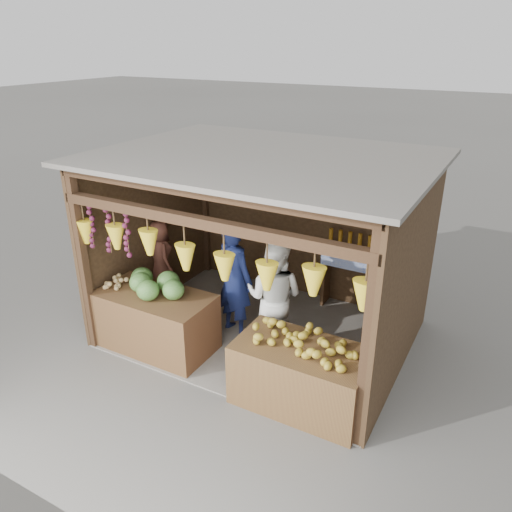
{
  "coord_description": "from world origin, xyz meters",
  "views": [
    {
      "loc": [
        2.98,
        -5.6,
        4.03
      ],
      "look_at": [
        -0.06,
        -0.1,
        1.28
      ],
      "focal_mm": 35.0,
      "sensor_mm": 36.0,
      "label": 1
    }
  ],
  "objects_px": {
    "woman_standing": "(274,297)",
    "vendor_seated": "(161,255)",
    "counter_left": "(156,321)",
    "man_standing": "(235,279)",
    "counter_right": "(301,376)"
  },
  "relations": [
    {
      "from": "counter_left",
      "to": "man_standing",
      "type": "relative_size",
      "value": 0.92
    },
    {
      "from": "counter_right",
      "to": "woman_standing",
      "type": "bearing_deg",
      "value": 133.0
    },
    {
      "from": "counter_left",
      "to": "counter_right",
      "type": "distance_m",
      "value": 2.26
    },
    {
      "from": "vendor_seated",
      "to": "counter_right",
      "type": "bearing_deg",
      "value": -169.31
    },
    {
      "from": "counter_right",
      "to": "vendor_seated",
      "type": "height_order",
      "value": "vendor_seated"
    },
    {
      "from": "woman_standing",
      "to": "vendor_seated",
      "type": "bearing_deg",
      "value": -14.19
    },
    {
      "from": "counter_left",
      "to": "counter_right",
      "type": "relative_size",
      "value": 1.03
    },
    {
      "from": "counter_right",
      "to": "man_standing",
      "type": "height_order",
      "value": "man_standing"
    },
    {
      "from": "counter_left",
      "to": "man_standing",
      "type": "height_order",
      "value": "man_standing"
    },
    {
      "from": "woman_standing",
      "to": "vendor_seated",
      "type": "xyz_separation_m",
      "value": [
        -2.18,
        0.31,
        0.04
      ]
    },
    {
      "from": "counter_right",
      "to": "woman_standing",
      "type": "distance_m",
      "value": 1.24
    },
    {
      "from": "counter_right",
      "to": "vendor_seated",
      "type": "xyz_separation_m",
      "value": [
        -2.97,
        1.16,
        0.48
      ]
    },
    {
      "from": "counter_left",
      "to": "man_standing",
      "type": "distance_m",
      "value": 1.24
    },
    {
      "from": "woman_standing",
      "to": "vendor_seated",
      "type": "distance_m",
      "value": 2.21
    },
    {
      "from": "vendor_seated",
      "to": "counter_left",
      "type": "bearing_deg",
      "value": 156.55
    }
  ]
}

